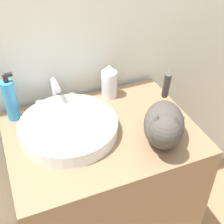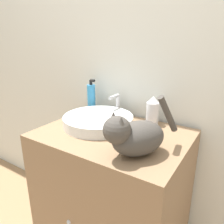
% 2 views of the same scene
% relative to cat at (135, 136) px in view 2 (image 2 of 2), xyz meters
% --- Properties ---
extents(wall_back, '(6.00, 0.05, 2.50)m').
position_rel_cat_xyz_m(wall_back, '(-0.20, 0.48, 0.29)').
color(wall_back, silver).
rests_on(wall_back, ground_plane).
extents(vanity_cabinet, '(0.76, 0.59, 0.87)m').
position_rel_cat_xyz_m(vanity_cabinet, '(-0.20, 0.15, -0.52)').
color(vanity_cabinet, '#8C6B4C').
rests_on(vanity_cabinet, ground_plane).
extents(sink_basin, '(0.39, 0.39, 0.06)m').
position_rel_cat_xyz_m(sink_basin, '(-0.32, 0.19, -0.06)').
color(sink_basin, white).
rests_on(sink_basin, vanity_cabinet).
extents(faucet, '(0.18, 0.11, 0.14)m').
position_rel_cat_xyz_m(faucet, '(-0.32, 0.39, -0.03)').
color(faucet, silver).
rests_on(faucet, vanity_cabinet).
extents(cat, '(0.26, 0.35, 0.24)m').
position_rel_cat_xyz_m(cat, '(0.00, 0.00, 0.00)').
color(cat, '#47423D').
rests_on(cat, vanity_cabinet).
extents(soap_bottle, '(0.06, 0.05, 0.22)m').
position_rel_cat_xyz_m(soap_bottle, '(-0.51, 0.37, 0.01)').
color(soap_bottle, '#338CCC').
rests_on(soap_bottle, vanity_cabinet).
extents(spray_bottle, '(0.07, 0.07, 0.16)m').
position_rel_cat_xyz_m(spray_bottle, '(-0.08, 0.37, -0.01)').
color(spray_bottle, silver).
rests_on(spray_bottle, vanity_cabinet).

